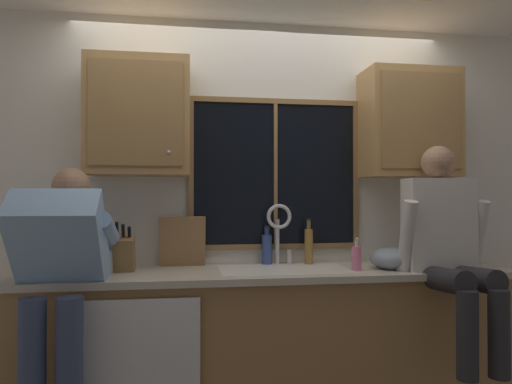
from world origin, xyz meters
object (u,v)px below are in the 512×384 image
Objects in this scene: person_sitting_on_counter at (447,241)px; cutting_board at (182,242)px; soap_dispenser at (357,258)px; person_standing at (60,277)px; bottle_green_glass at (309,245)px; bottle_tall_clear at (267,248)px; knife_block at (124,254)px; mixing_bowl at (392,259)px.

cutting_board is (-1.55, 0.49, -0.02)m from person_sitting_on_counter.
person_sitting_on_counter is 6.27× the size of soap_dispenser.
soap_dispenser is (1.68, 0.20, 0.05)m from person_standing.
cutting_board is 1.08× the size of bottle_green_glass.
person_sitting_on_counter is 4.95× the size of bottle_tall_clear.
knife_block is 1.19m from bottle_green_glass.
person_standing is at bearing -161.09° from bottle_green_glass.
person_sitting_on_counter is 0.86m from bottle_green_glass.
cutting_board is (0.34, 0.17, 0.05)m from knife_block.
person_sitting_on_counter reaches higher than soap_dispenser.
cutting_board is 1.33m from mixing_bowl.
soap_dispenser is (1.05, -0.32, -0.08)m from cutting_board.
soap_dispenser is 0.38m from bottle_green_glass.
knife_block is at bearing -168.03° from bottle_tall_clear.
bottle_tall_clear is (0.90, 0.19, -0.00)m from knife_block.
knife_block is (0.28, 0.35, 0.08)m from person_standing.
knife_block is at bearing 173.76° from soap_dispenser.
mixing_bowl is at bearing 6.68° from person_standing.
bottle_green_glass reaches higher than mixing_bowl.
person_sitting_on_counter reaches higher than bottle_green_glass.
soap_dispenser reaches higher than mixing_bowl.
person_standing reaches higher than knife_block.
person_sitting_on_counter is at bearing -18.51° from soap_dispenser.
knife_block reaches higher than bottle_tall_clear.
person_sitting_on_counter is 3.92× the size of knife_block.
knife_block reaches higher than soap_dispenser.
soap_dispenser is at bearing -6.24° from knife_block.
mixing_bowl is at bearing -4.32° from knife_block.
person_standing is 4.67× the size of cutting_board.
cutting_board is at bearing 25.94° from knife_block.
person_standing reaches higher than mixing_bowl.
person_standing is 1.69m from soap_dispenser.
knife_block is at bearing 175.68° from mixing_bowl.
bottle_green_glass is (-0.46, 0.27, 0.06)m from mixing_bowl.
bottle_green_glass is at bearing 125.72° from soap_dispenser.
soap_dispenser is at bearing 6.68° from person_standing.
person_standing is 0.46m from knife_block.
person_sitting_on_counter is 4.16× the size of bottle_green_glass.
knife_block is at bearing -172.69° from bottle_green_glass.
bottle_tall_clear is (-0.74, 0.31, 0.04)m from mixing_bowl.
bottle_green_glass reaches higher than soap_dispenser.
soap_dispenser is (1.39, -0.15, -0.03)m from knife_block.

